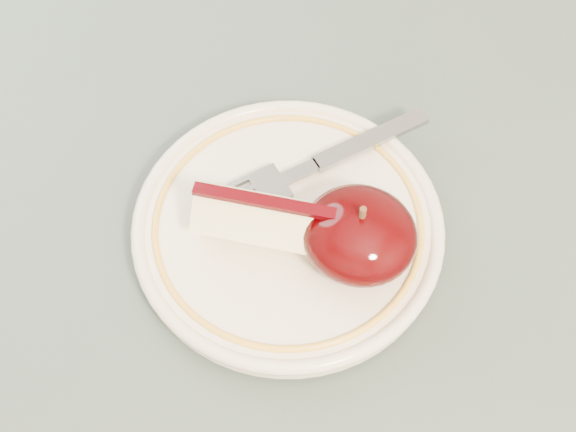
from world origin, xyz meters
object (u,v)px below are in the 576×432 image
at_px(apple_half, 359,235).
at_px(fork, 314,166).
at_px(table, 263,431).
at_px(plate, 288,227).

bearing_deg(apple_half, fork, 138.66).
xyz_separation_m(table, fork, (-0.03, 0.14, 0.11)).
distance_m(table, fork, 0.18).
height_order(plate, fork, fork).
bearing_deg(fork, table, -132.39).
relative_size(table, fork, 6.36).
bearing_deg(fork, apple_half, -96.38).
xyz_separation_m(plate, fork, (-0.00, 0.04, 0.01)).
height_order(table, fork, fork).
distance_m(table, apple_half, 0.16).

